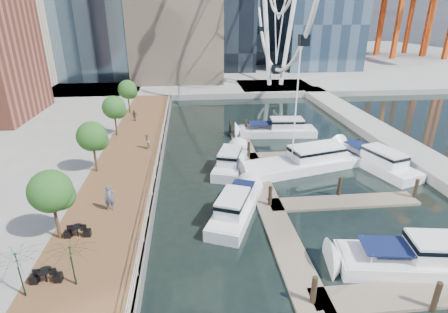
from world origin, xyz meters
name	(u,v)px	position (x,y,z in m)	size (l,w,h in m)	color
ground	(249,282)	(0.00, 0.00, 0.00)	(520.00, 520.00, 0.00)	black
boardwalk	(127,171)	(-9.00, 15.00, 0.50)	(6.00, 60.00, 1.00)	brown
seawall	(159,169)	(-6.00, 15.00, 0.50)	(0.25, 60.00, 1.00)	#595954
land_far	(196,58)	(0.00, 102.00, 0.50)	(200.00, 114.00, 1.00)	gray
breakwater	(392,142)	(20.00, 20.00, 0.50)	(4.00, 60.00, 1.00)	gray
pier	(275,87)	(14.00, 52.00, 0.50)	(14.00, 12.00, 1.00)	gray
railing	(158,159)	(-6.10, 15.00, 1.52)	(0.10, 60.00, 1.05)	white
floating_docks	(322,187)	(7.97, 9.98, 0.49)	(16.00, 34.00, 2.60)	#6D6051
street_trees	(92,136)	(-11.40, 14.00, 4.29)	(2.60, 42.60, 4.60)	#3F2B1C
cafe_tables	(39,305)	(-10.40, -2.00, 1.37)	(2.50, 13.70, 0.74)	black
yacht_foreground	(420,269)	(10.31, 0.03, 0.00)	(2.86, 10.68, 2.15)	silver
pedestrian_near	(109,198)	(-8.85, 7.07, 1.97)	(0.71, 0.47, 1.95)	#474E5F
pedestrian_mid	(147,141)	(-7.49, 19.23, 1.82)	(0.79, 0.62, 1.63)	gray
pedestrian_far	(135,115)	(-10.11, 29.71, 1.74)	(0.86, 0.36, 1.47)	#31393E
moored_yachts	(302,173)	(7.48, 13.91, 0.00)	(20.35, 39.01, 11.50)	white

